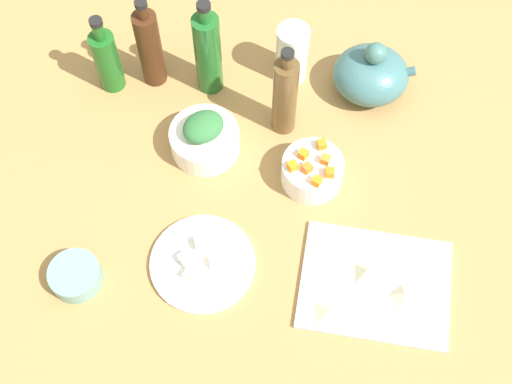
# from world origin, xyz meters

# --- Properties ---
(tabletop) EXTENTS (1.90, 1.90, 0.03)m
(tabletop) POSITION_xyz_m (0.00, 0.00, 0.01)
(tabletop) COLOR #A97C48
(tabletop) RESTS_ON ground
(cutting_board) EXTENTS (0.31, 0.25, 0.01)m
(cutting_board) POSITION_xyz_m (0.25, -0.16, 0.03)
(cutting_board) COLOR silver
(cutting_board) RESTS_ON tabletop
(plate_tofu) EXTENTS (0.21, 0.21, 0.01)m
(plate_tofu) POSITION_xyz_m (-0.09, -0.14, 0.04)
(plate_tofu) COLOR white
(plate_tofu) RESTS_ON tabletop
(bowl_greens) EXTENTS (0.15, 0.15, 0.06)m
(bowl_greens) POSITION_xyz_m (-0.12, 0.13, 0.06)
(bowl_greens) COLOR white
(bowl_greens) RESTS_ON tabletop
(bowl_carrots) EXTENTS (0.13, 0.13, 0.06)m
(bowl_carrots) POSITION_xyz_m (0.11, 0.07, 0.06)
(bowl_carrots) COLOR white
(bowl_carrots) RESTS_ON tabletop
(bowl_small_side) EXTENTS (0.10, 0.10, 0.04)m
(bowl_small_side) POSITION_xyz_m (-0.34, -0.20, 0.05)
(bowl_small_side) COLOR #72A297
(bowl_small_side) RESTS_ON tabletop
(teapot) EXTENTS (0.18, 0.16, 0.15)m
(teapot) POSITION_xyz_m (0.23, 0.31, 0.09)
(teapot) COLOR #3D6B6F
(teapot) RESTS_ON tabletop
(bottle_0) EXTENTS (0.06, 0.06, 0.26)m
(bottle_0) POSITION_xyz_m (-0.13, 0.30, 0.14)
(bottle_0) COLOR #1E5F25
(bottle_0) RESTS_ON tabletop
(bottle_1) EXTENTS (0.06, 0.06, 0.21)m
(bottle_1) POSITION_xyz_m (-0.35, 0.29, 0.12)
(bottle_1) COLOR #1D6020
(bottle_1) RESTS_ON tabletop
(bottle_2) EXTENTS (0.05, 0.05, 0.25)m
(bottle_2) POSITION_xyz_m (0.05, 0.20, 0.14)
(bottle_2) COLOR brown
(bottle_2) RESTS_ON tabletop
(bottle_3) EXTENTS (0.05, 0.05, 0.24)m
(bottle_3) POSITION_xyz_m (-0.26, 0.31, 0.14)
(bottle_3) COLOR #432413
(bottle_3) RESTS_ON tabletop
(drinking_glass_0) EXTENTS (0.07, 0.07, 0.14)m
(drinking_glass_0) POSITION_xyz_m (0.05, 0.35, 0.10)
(drinking_glass_0) COLOR white
(drinking_glass_0) RESTS_ON tabletop
(carrot_cube_0) EXTENTS (0.02, 0.02, 0.02)m
(carrot_cube_0) POSITION_xyz_m (0.12, 0.02, 0.10)
(carrot_cube_0) COLOR orange
(carrot_cube_0) RESTS_ON bowl_carrots
(carrot_cube_1) EXTENTS (0.02, 0.02, 0.02)m
(carrot_cube_1) POSITION_xyz_m (0.14, 0.07, 0.10)
(carrot_cube_1) COLOR orange
(carrot_cube_1) RESTS_ON bowl_carrots
(carrot_cube_2) EXTENTS (0.03, 0.03, 0.02)m
(carrot_cube_2) POSITION_xyz_m (0.10, 0.05, 0.10)
(carrot_cube_2) COLOR orange
(carrot_cube_2) RESTS_ON bowl_carrots
(carrot_cube_3) EXTENTS (0.03, 0.03, 0.02)m
(carrot_cube_3) POSITION_xyz_m (0.09, 0.08, 0.10)
(carrot_cube_3) COLOR orange
(carrot_cube_3) RESTS_ON bowl_carrots
(carrot_cube_4) EXTENTS (0.02, 0.02, 0.02)m
(carrot_cube_4) POSITION_xyz_m (0.15, 0.04, 0.10)
(carrot_cube_4) COLOR orange
(carrot_cube_4) RESTS_ON bowl_carrots
(carrot_cube_5) EXTENTS (0.02, 0.02, 0.02)m
(carrot_cube_5) POSITION_xyz_m (0.13, 0.11, 0.10)
(carrot_cube_5) COLOR orange
(carrot_cube_5) RESTS_ON bowl_carrots
(carrot_cube_6) EXTENTS (0.02, 0.02, 0.02)m
(carrot_cube_6) POSITION_xyz_m (0.07, 0.05, 0.10)
(carrot_cube_6) COLOR orange
(carrot_cube_6) RESTS_ON bowl_carrots
(chopped_greens_mound) EXTENTS (0.12, 0.12, 0.04)m
(chopped_greens_mound) POSITION_xyz_m (-0.12, 0.13, 0.11)
(chopped_greens_mound) COLOR #306D39
(chopped_greens_mound) RESTS_ON bowl_greens
(tofu_cube_0) EXTENTS (0.03, 0.03, 0.02)m
(tofu_cube_0) POSITION_xyz_m (-0.11, -0.18, 0.05)
(tofu_cube_0) COLOR white
(tofu_cube_0) RESTS_ON plate_tofu
(tofu_cube_1) EXTENTS (0.03, 0.03, 0.02)m
(tofu_cube_1) POSITION_xyz_m (-0.13, -0.14, 0.05)
(tofu_cube_1) COLOR white
(tofu_cube_1) RESTS_ON plate_tofu
(tofu_cube_2) EXTENTS (0.03, 0.03, 0.02)m
(tofu_cube_2) POSITION_xyz_m (-0.07, -0.15, 0.05)
(tofu_cube_2) COLOR white
(tofu_cube_2) RESTS_ON plate_tofu
(tofu_cube_3) EXTENTS (0.03, 0.03, 0.02)m
(tofu_cube_3) POSITION_xyz_m (-0.10, -0.11, 0.05)
(tofu_cube_3) COLOR #F0EBC9
(tofu_cube_3) RESTS_ON plate_tofu
(dumpling_0) EXTENTS (0.04, 0.04, 0.03)m
(dumpling_0) POSITION_xyz_m (0.30, -0.19, 0.05)
(dumpling_0) COLOR beige
(dumpling_0) RESTS_ON cutting_board
(dumpling_1) EXTENTS (0.06, 0.06, 0.03)m
(dumpling_1) POSITION_xyz_m (0.23, -0.15, 0.05)
(dumpling_1) COLOR beige
(dumpling_1) RESTS_ON cutting_board
(dumpling_2) EXTENTS (0.06, 0.06, 0.02)m
(dumpling_2) POSITION_xyz_m (0.15, -0.23, 0.05)
(dumpling_2) COLOR beige
(dumpling_2) RESTS_ON cutting_board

